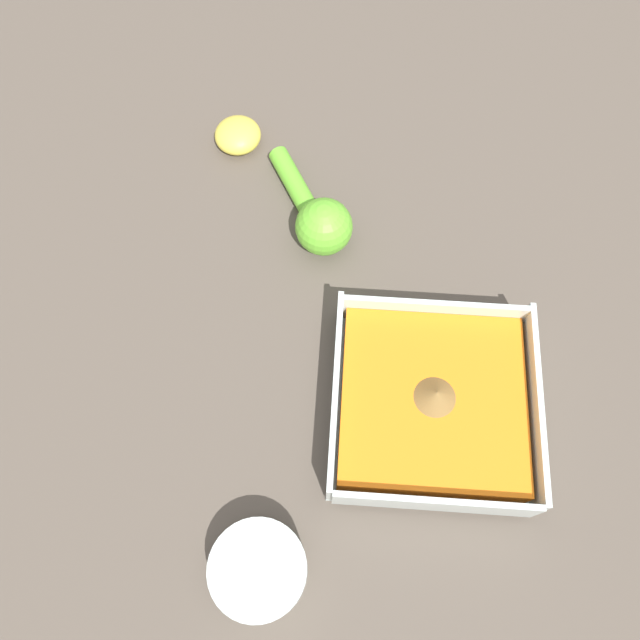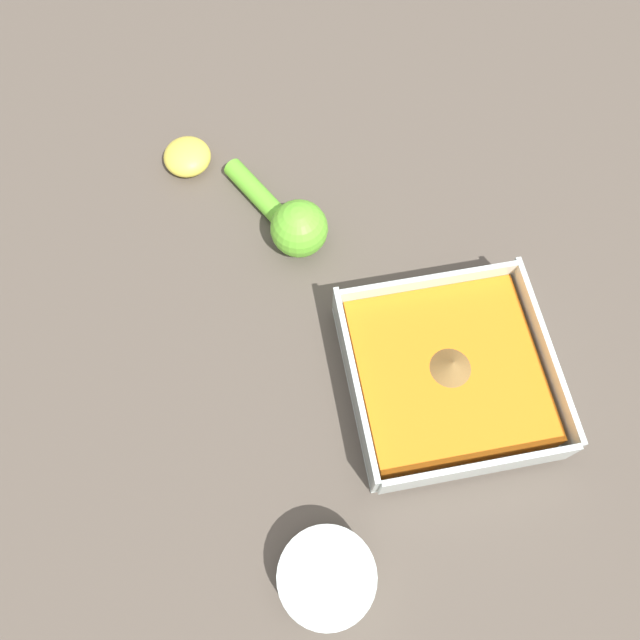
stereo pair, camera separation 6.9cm
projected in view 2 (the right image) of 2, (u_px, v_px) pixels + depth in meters
name	position (u px, v px, depth m)	size (l,w,h in m)	color
ground_plane	(434.00, 381.00, 0.69)	(4.00, 4.00, 0.00)	brown
square_dish	(448.00, 376.00, 0.67)	(0.21, 0.21, 0.06)	silver
spice_bowl	(327.00, 577.00, 0.59)	(0.09, 0.09, 0.04)	silver
lemon_squeezer	(292.00, 222.00, 0.74)	(0.16, 0.11, 0.07)	#6BC633
lemon_half	(187.00, 157.00, 0.79)	(0.06, 0.06, 0.03)	#EFDB4C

